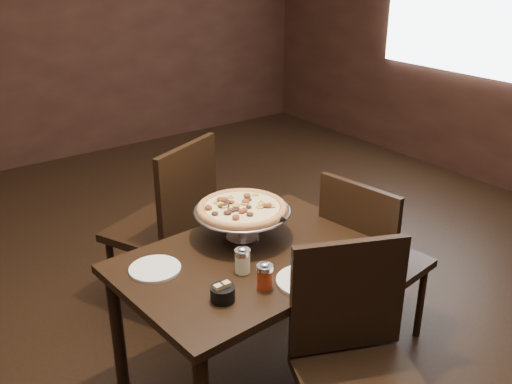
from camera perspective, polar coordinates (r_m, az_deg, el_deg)
room at (r=2.35m, az=0.89°, el=11.21°), size 6.04×7.04×2.84m
dining_table at (r=2.47m, az=-0.25°, el=-8.23°), size 1.16×0.82×0.70m
pizza_stand at (r=2.49m, az=-1.41°, el=-1.68°), size 0.43×0.43×0.18m
parmesan_shaker at (r=2.28m, az=-1.36°, el=-6.84°), size 0.06×0.06×0.11m
pepper_flake_shaker at (r=2.18m, az=0.88°, el=-8.39°), size 0.06×0.06×0.11m
packet_caddy at (r=2.13m, az=-3.36°, el=-10.05°), size 0.09×0.09×0.07m
napkin_stack at (r=2.37m, az=8.51°, el=-7.08°), size 0.18×0.18×0.02m
plate_left at (r=2.35m, az=-10.07°, el=-7.56°), size 0.21×0.21×0.01m
plate_near at (r=2.25m, az=5.11°, el=-8.84°), size 0.24×0.24×0.01m
serving_spatula at (r=2.45m, az=2.02°, el=-2.30°), size 0.15×0.15×0.03m
chair_far at (r=3.07m, az=-8.65°, el=-3.02°), size 0.62×0.62×1.00m
chair_near at (r=2.19m, az=10.07°, el=-16.31°), size 0.58×0.58×0.94m
chair_side at (r=2.85m, az=11.24°, el=-6.39°), size 0.49×0.49×0.92m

